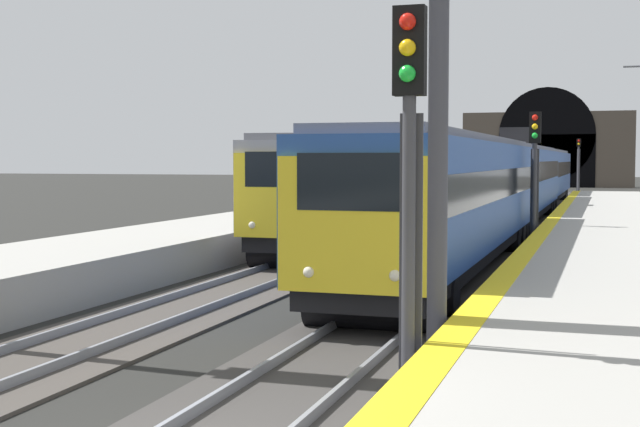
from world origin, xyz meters
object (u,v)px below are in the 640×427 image
object	(u,v)px
overhead_signal_gantry	(173,19)
railway_signal_near	(409,174)
railway_signal_mid	(535,168)
railway_signal_far	(578,162)
train_adjacent_platform	(421,178)
train_main_approaching	(518,180)

from	to	relation	value
overhead_signal_gantry	railway_signal_near	bearing A→B (deg)	-114.72
railway_signal_mid	railway_signal_far	bearing A→B (deg)	-180.00
railway_signal_mid	railway_signal_far	world-z (taller)	railway_signal_far
train_adjacent_platform	railway_signal_far	world-z (taller)	railway_signal_far
train_adjacent_platform	overhead_signal_gantry	xyz separation A→B (m)	(-30.52, -2.24, 3.07)
railway_signal_far	overhead_signal_gantry	xyz separation A→B (m)	(-72.16, 4.05, 2.35)
train_adjacent_platform	railway_signal_mid	xyz separation A→B (m)	(-12.28, -6.29, 0.66)
train_main_approaching	railway_signal_near	bearing A→B (deg)	3.41
train_adjacent_platform	railway_signal_mid	world-z (taller)	train_adjacent_platform
train_main_approaching	train_adjacent_platform	distance (m)	4.82
railway_signal_mid	railway_signal_far	xyz separation A→B (m)	(53.92, 0.00, 0.06)
railway_signal_near	railway_signal_mid	size ratio (longest dim) A/B	1.04
train_adjacent_platform	railway_signal_near	size ratio (longest dim) A/B	7.95
railway_signal_near	railway_signal_mid	world-z (taller)	railway_signal_near
railway_signal_mid	overhead_signal_gantry	xyz separation A→B (m)	(-18.24, 4.05, 2.41)
railway_signal_far	railway_signal_near	bearing A→B (deg)	0.00
train_main_approaching	railway_signal_mid	bearing A→B (deg)	7.72
train_adjacent_platform	railway_signal_far	bearing A→B (deg)	171.97
train_main_approaching	railway_signal_near	world-z (taller)	railway_signal_near
train_adjacent_platform	overhead_signal_gantry	size ratio (longest dim) A/B	4.75
railway_signal_mid	overhead_signal_gantry	world-z (taller)	overhead_signal_gantry
railway_signal_mid	railway_signal_far	distance (m)	53.92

